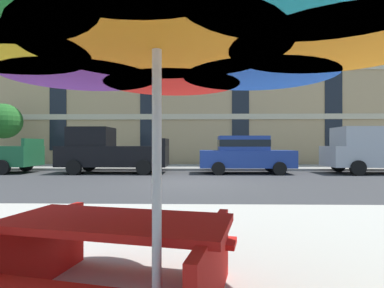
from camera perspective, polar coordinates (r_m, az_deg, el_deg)
name	(u,v)px	position (r m, az deg, el deg)	size (l,w,h in m)	color
ground_plane	(191,183)	(10.95, -0.24, -7.30)	(120.00, 120.00, 0.00)	#38383A
sidewalk_far	(194,167)	(17.71, 0.35, -4.37)	(56.00, 3.60, 0.12)	gray
apartment_building	(195,48)	(27.14, 0.64, 17.52)	(47.94, 12.08, 19.20)	tan
pickup_black	(110,152)	(15.19, -15.16, -1.41)	(5.10, 2.12, 2.20)	black
sedan_blue	(245,153)	(14.73, 9.84, -1.75)	(4.40, 1.98, 1.78)	navy
pickup_silver	(376,152)	(16.80, 31.20, -1.27)	(5.10, 2.12, 2.20)	#A8AAB2
patio_umbrella	(157,12)	(2.05, -6.59, 23.34)	(3.49, 3.49, 2.48)	silver
picnic_table	(116,254)	(2.66, -14.07, -19.31)	(2.08, 1.86, 0.77)	red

